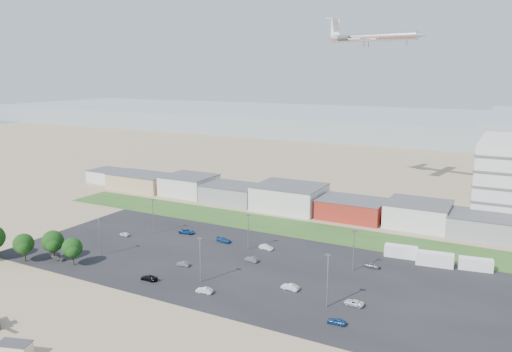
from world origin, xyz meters
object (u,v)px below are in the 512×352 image
Objects in this scene: parked_car_9 at (187,231)px; parked_car_4 at (183,264)px; portable_shed at (15,350)px; parked_car_11 at (266,247)px; parked_car_8 at (373,265)px; parked_car_10 at (59,257)px; parked_car_0 at (354,303)px; airliner at (373,37)px; parked_car_2 at (337,321)px; parked_car_6 at (224,240)px; parked_car_13 at (204,290)px; parked_car_5 at (125,234)px; parked_car_7 at (252,259)px; parked_car_3 at (149,278)px; parked_car_1 at (290,287)px; box_trailer_a at (401,251)px.

parked_car_4 is at bearing -150.95° from parked_car_9.
portable_shed is 1.39× the size of parked_car_11.
parked_car_9 is (-53.97, 0.22, 0.04)m from parked_car_8.
parked_car_10 is 1.11× the size of parked_car_11.
airliner is at bearing -163.47° from parked_car_0.
parked_car_2 is 50.90m from parked_car_6.
parked_car_2 is at bearing -67.08° from airliner.
parked_car_9 is at bearing -150.65° from parked_car_4.
parked_car_8 is at bearing 39.35° from portable_shed.
portable_shed is at bearing 174.01° from parked_car_11.
portable_shed is 61.34m from parked_car_0.
parked_car_13 is at bearing -173.67° from parked_car_11.
parked_car_5 is (-28.00, 10.42, -0.00)m from parked_car_4.
airliner is 9.30× the size of parked_car_10.
parked_car_8 reaches higher than parked_car_7.
airliner is at bearing 169.79° from parked_car_13.
parked_car_5 is 0.74× the size of parked_car_6.
parked_car_13 is at bearing 6.66° from parked_car_7.
parked_car_2 is 0.98× the size of parked_car_7.
airliner is at bearing -27.83° from parked_car_9.
parked_car_8 is (40.95, 64.91, -0.75)m from portable_shed.
parked_car_11 is at bearing -48.59° from parked_car_10.
parked_car_0 is 1.14× the size of parked_car_2.
parked_car_3 is 1.07× the size of parked_car_11.
parked_car_2 is at bearing 83.28° from parked_car_13.
parked_car_13 is at bearing -143.81° from parked_car_9.
parked_car_1 reaches higher than parked_car_3.
parked_car_1 is 1.11× the size of parked_car_2.
parked_car_7 is (41.04, -0.24, 0.05)m from parked_car_5.
box_trailer_a is 2.50× the size of parked_car_5.
box_trailer_a is at bearing 172.64° from parked_car_2.
parked_car_11 is at bearing 142.99° from parked_car_4.
portable_shed is 1.34× the size of parked_car_0.
parked_car_4 is 16.54m from parked_car_7.
parked_car_3 is 33.10m from parked_car_9.
parked_car_5 is 41.37m from parked_car_11.
box_trailer_a is at bearing 177.66° from parked_car_0.
box_trailer_a is at bearing -65.66° from parked_car_11.
parked_car_1 is 34.26m from parked_car_6.
parked_car_1 is 31.43m from parked_car_3.
parked_car_2 is 0.85× the size of parked_car_3.
parked_car_4 is (-27.98, 0.11, -0.10)m from parked_car_1.
parked_car_9 reaches higher than parked_car_8.
parked_car_7 is at bearing -108.54° from parked_car_0.
parked_car_0 is at bearing -99.88° from box_trailer_a.
parked_car_7 is (14.76, 20.58, -0.01)m from parked_car_3.
airliner is 11.09× the size of parked_car_7.
box_trailer_a is at bearing 131.16° from parked_car_3.
portable_shed reaches higher than parked_car_8.
parked_car_1 reaches higher than parked_car_13.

